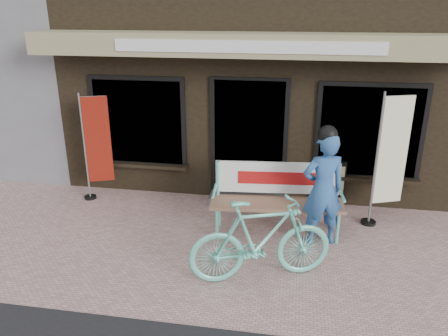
% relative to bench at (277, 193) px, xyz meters
% --- Properties ---
extents(ground, '(70.00, 70.00, 0.00)m').
position_rel_bench_xyz_m(ground, '(-0.57, -0.85, -0.64)').
color(ground, '#C19993').
rests_on(ground, ground).
extents(storefront, '(7.00, 6.77, 6.00)m').
position_rel_bench_xyz_m(storefront, '(-0.57, 4.11, 2.35)').
color(storefront, black).
rests_on(storefront, ground).
extents(bench, '(2.04, 0.70, 1.09)m').
position_rel_bench_xyz_m(bench, '(0.00, 0.00, 0.00)').
color(bench, '#69CDB7').
rests_on(bench, ground).
extents(person, '(0.71, 0.58, 1.80)m').
position_rel_bench_xyz_m(person, '(0.66, -0.25, 0.25)').
color(person, '#2C5B9A').
rests_on(person, ground).
extents(bicycle, '(1.92, 1.12, 1.11)m').
position_rel_bench_xyz_m(bicycle, '(-0.12, -1.31, -0.08)').
color(bicycle, '#69CDB7').
rests_on(bicycle, ground).
extents(nobori_red, '(0.57, 0.32, 1.94)m').
position_rel_bench_xyz_m(nobori_red, '(-3.23, 0.72, 0.36)').
color(nobori_red, gray).
rests_on(nobori_red, ground).
extents(nobori_cream, '(0.63, 0.35, 2.15)m').
position_rel_bench_xyz_m(nobori_cream, '(1.67, 0.55, 0.47)').
color(nobori_cream, gray).
rests_on(nobori_cream, ground).
extents(menu_stand, '(0.42, 0.18, 0.83)m').
position_rel_bench_xyz_m(menu_stand, '(0.91, 1.01, -0.21)').
color(menu_stand, black).
rests_on(menu_stand, ground).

